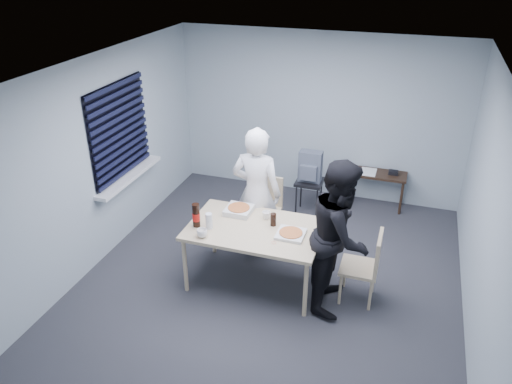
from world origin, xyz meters
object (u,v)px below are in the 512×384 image
(chair_right, at_px, (367,263))
(mug_b, at_px, (266,215))
(dining_table, at_px, (255,232))
(soda_bottle, at_px, (196,216))
(person_black, at_px, (340,235))
(chair_far, at_px, (266,204))
(person_white, at_px, (257,193))
(side_table, at_px, (378,178))
(mug_a, at_px, (202,233))
(backpack, at_px, (310,167))
(stool, at_px, (309,187))

(chair_right, bearing_deg, mug_b, 171.55)
(dining_table, relative_size, soda_bottle, 5.36)
(person_black, distance_m, mug_b, 0.99)
(mug_b, height_order, soda_bottle, soda_bottle)
(chair_far, bearing_deg, person_white, -89.42)
(side_table, distance_m, mug_a, 3.29)
(chair_far, distance_m, chair_right, 1.79)
(soda_bottle, bearing_deg, backpack, 66.16)
(chair_right, height_order, side_table, chair_right)
(dining_table, distance_m, side_table, 2.71)
(backpack, bearing_deg, dining_table, -104.47)
(dining_table, xyz_separation_m, mug_b, (0.06, 0.24, 0.11))
(chair_right, bearing_deg, side_table, 93.10)
(stool, bearing_deg, dining_table, -97.21)
(person_white, distance_m, stool, 1.40)
(dining_table, distance_m, stool, 1.91)
(backpack, height_order, mug_b, backpack)
(dining_table, relative_size, backpack, 3.34)
(side_table, relative_size, mug_a, 6.97)
(soda_bottle, bearing_deg, mug_b, 30.33)
(side_table, xyz_separation_m, stool, (-0.95, -0.55, -0.05))
(chair_right, xyz_separation_m, person_black, (-0.32, -0.11, 0.37))
(dining_table, xyz_separation_m, chair_far, (-0.19, 1.04, -0.19))
(chair_far, bearing_deg, mug_a, -102.74)
(chair_right, bearing_deg, backpack, 120.91)
(person_black, distance_m, backpack, 2.06)
(person_white, bearing_deg, side_table, -127.14)
(person_black, bearing_deg, side_table, -4.40)
(chair_right, height_order, soda_bottle, soda_bottle)
(person_black, bearing_deg, chair_right, -70.73)
(side_table, distance_m, stool, 1.10)
(dining_table, relative_size, person_white, 0.89)
(backpack, distance_m, mug_a, 2.36)
(dining_table, distance_m, chair_far, 1.07)
(chair_far, relative_size, mug_b, 8.90)
(dining_table, distance_m, mug_b, 0.27)
(chair_far, xyz_separation_m, side_table, (1.38, 1.39, -0.02))
(mug_b, xyz_separation_m, soda_bottle, (-0.73, -0.42, 0.09))
(side_table, bearing_deg, mug_a, -121.18)
(side_table, xyz_separation_m, soda_bottle, (-1.85, -2.61, 0.41))
(dining_table, xyz_separation_m, backpack, (0.24, 1.86, 0.07))
(side_table, bearing_deg, person_white, -127.14)
(person_white, height_order, side_table, person_white)
(chair_right, bearing_deg, soda_bottle, -173.16)
(chair_far, distance_m, side_table, 1.96)
(backpack, xyz_separation_m, soda_bottle, (-0.90, -2.04, 0.13))
(dining_table, bearing_deg, chair_far, 100.29)
(mug_b, bearing_deg, backpack, 83.77)
(chair_far, xyz_separation_m, stool, (0.42, 0.84, -0.07))
(chair_right, xyz_separation_m, mug_a, (-1.82, -0.44, 0.30))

